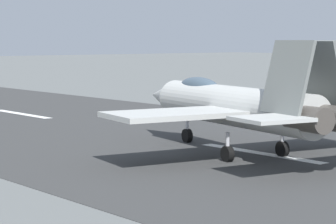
{
  "coord_description": "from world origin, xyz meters",
  "views": [
    {
      "loc": [
        -25.03,
        26.37,
        5.71
      ],
      "look_at": [
        1.61,
        4.24,
        2.2
      ],
      "focal_mm": 77.09,
      "sensor_mm": 36.0,
      "label": 1
    }
  ],
  "objects": [
    {
      "name": "ground_plane",
      "position": [
        0.0,
        0.0,
        0.0
      ],
      "size": [
        400.0,
        400.0,
        0.0
      ],
      "primitive_type": "plane",
      "color": "#5E6160"
    },
    {
      "name": "runway_strip",
      "position": [
        -0.02,
        0.0,
        0.01
      ],
      "size": [
        240.0,
        26.0,
        0.02
      ],
      "color": "#353636",
      "rests_on": "ground"
    },
    {
      "name": "fighter_jet",
      "position": [
        0.23,
        1.12,
        2.47
      ],
      "size": [
        16.78,
        14.54,
        5.67
      ],
      "color": "#B5B7B3",
      "rests_on": "ground"
    },
    {
      "name": "marker_cone_mid",
      "position": [
        4.07,
        -11.94,
        0.28
      ],
      "size": [
        0.44,
        0.44,
        0.55
      ],
      "primitive_type": "cone",
      "color": "orange",
      "rests_on": "ground"
    }
  ]
}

